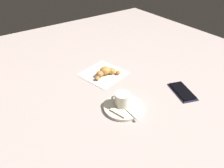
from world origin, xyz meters
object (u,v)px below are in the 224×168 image
(teaspoon, at_px, (124,106))
(napkin, at_px, (103,74))
(saucer, at_px, (123,107))
(cell_phone, at_px, (182,91))
(espresso_cup, at_px, (122,99))
(croissant, at_px, (106,72))
(sugar_packet, at_px, (118,113))

(teaspoon, relative_size, napkin, 0.70)
(saucer, relative_size, napkin, 0.81)
(teaspoon, xyz_separation_m, cell_phone, (-0.06, -0.26, -0.01))
(espresso_cup, bearing_deg, napkin, -15.95)
(saucer, bearing_deg, croissant, -17.98)
(espresso_cup, bearing_deg, teaspoon, 163.65)
(saucer, height_order, cell_phone, saucer)
(espresso_cup, distance_m, teaspoon, 0.03)
(teaspoon, bearing_deg, croissant, -17.86)
(teaspoon, height_order, cell_phone, teaspoon)
(saucer, relative_size, sugar_packet, 2.23)
(croissant, bearing_deg, saucer, 162.02)
(espresso_cup, relative_size, napkin, 0.42)
(espresso_cup, relative_size, croissant, 0.57)
(teaspoon, relative_size, sugar_packet, 1.93)
(saucer, distance_m, espresso_cup, 0.03)
(teaspoon, height_order, croissant, croissant)
(teaspoon, relative_size, croissant, 0.95)
(teaspoon, xyz_separation_m, sugar_packet, (-0.02, 0.04, 0.00))
(napkin, relative_size, croissant, 1.36)
(croissant, height_order, cell_phone, croissant)
(sugar_packet, distance_m, cell_phone, 0.30)
(espresso_cup, relative_size, sugar_packet, 1.17)
(teaspoon, bearing_deg, cell_phone, -103.50)
(espresso_cup, distance_m, sugar_packet, 0.06)
(espresso_cup, xyz_separation_m, teaspoon, (-0.01, 0.00, -0.02))
(saucer, distance_m, croissant, 0.24)
(napkin, bearing_deg, cell_phone, -148.11)
(espresso_cup, xyz_separation_m, napkin, (0.23, -0.07, -0.04))
(saucer, relative_size, teaspoon, 1.16)
(saucer, height_order, croissant, croissant)
(saucer, height_order, napkin, saucer)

